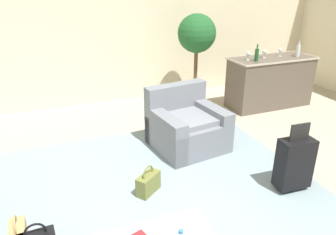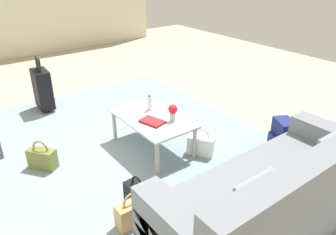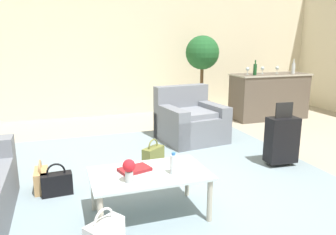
{
  "view_description": "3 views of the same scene",
  "coord_description": "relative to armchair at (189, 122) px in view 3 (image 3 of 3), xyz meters",
  "views": [
    {
      "loc": [
        -0.98,
        -2.29,
        2.33
      ],
      "look_at": [
        0.12,
        0.45,
        1.06
      ],
      "focal_mm": 35.0,
      "sensor_mm": 36.0,
      "label": 1
    },
    {
      "loc": [
        -3.39,
        1.51,
        2.21
      ],
      "look_at": [
        -0.86,
        -0.4,
        0.64
      ],
      "focal_mm": 35.0,
      "sensor_mm": 36.0,
      "label": 2
    },
    {
      "loc": [
        -1.14,
        -3.23,
        1.61
      ],
      "look_at": [
        -0.1,
        -0.13,
        0.85
      ],
      "focal_mm": 35.0,
      "sensor_mm": 36.0,
      "label": 3
    }
  ],
  "objects": [
    {
      "name": "bar_console",
      "position": [
        2.21,
        0.93,
        0.19
      ],
      "size": [
        1.63,
        0.67,
        0.95
      ],
      "color": "brown",
      "rests_on": "ground"
    },
    {
      "name": "ground_plane",
      "position": [
        -0.89,
        -1.67,
        -0.3
      ],
      "size": [
        12.0,
        12.0,
        0.0
      ],
      "primitive_type": "plane",
      "color": "#A89E89"
    },
    {
      "name": "wine_bottle_clear",
      "position": [
        2.67,
        0.8,
        0.77
      ],
      "size": [
        0.07,
        0.07,
        0.3
      ],
      "color": "silver",
      "rests_on": "bar_console"
    },
    {
      "name": "wine_glass_rightmost",
      "position": [
        2.77,
        0.91,
        0.76
      ],
      "size": [
        0.08,
        0.08,
        0.15
      ],
      "color": "silver",
      "rests_on": "bar_console"
    },
    {
      "name": "flower_vase",
      "position": [
        -1.51,
        -2.32,
        0.26
      ],
      "size": [
        0.11,
        0.11,
        0.21
      ],
      "color": "#B2B7BC",
      "rests_on": "coffee_table"
    },
    {
      "name": "coffee_table",
      "position": [
        -1.29,
        -2.17,
        0.08
      ],
      "size": [
        1.08,
        0.64,
        0.44
      ],
      "color": "silver",
      "rests_on": "ground"
    },
    {
      "name": "wine_bottle_green",
      "position": [
        1.74,
        0.8,
        0.77
      ],
      "size": [
        0.07,
        0.07,
        0.3
      ],
      "color": "#194C23",
      "rests_on": "bar_console"
    },
    {
      "name": "wine_glass_right_of_centre",
      "position": [
        2.4,
        0.97,
        0.76
      ],
      "size": [
        0.08,
        0.08,
        0.15
      ],
      "color": "silver",
      "rests_on": "bar_console"
    },
    {
      "name": "handbag_white",
      "position": [
        -1.77,
        -2.56,
        -0.17
      ],
      "size": [
        0.34,
        0.29,
        0.36
      ],
      "color": "white",
      "rests_on": "ground"
    },
    {
      "name": "handbag_olive",
      "position": [
        -0.89,
        -0.91,
        -0.17
      ],
      "size": [
        0.34,
        0.3,
        0.36
      ],
      "color": "olive",
      "rests_on": "ground"
    },
    {
      "name": "wall_back",
      "position": [
        -0.89,
        2.39,
        1.25
      ],
      "size": [
        10.24,
        0.12,
        3.1
      ],
      "primitive_type": "cube",
      "color": "beige",
      "rests_on": "ground"
    },
    {
      "name": "water_bottle",
      "position": [
        -1.09,
        -2.27,
        0.23
      ],
      "size": [
        0.06,
        0.06,
        0.2
      ],
      "color": "silver",
      "rests_on": "coffee_table"
    },
    {
      "name": "armchair",
      "position": [
        0.0,
        0.0,
        0.0
      ],
      "size": [
        1.07,
        1.03,
        0.88
      ],
      "color": "slate",
      "rests_on": "ground"
    },
    {
      "name": "handbag_tan",
      "position": [
        -2.28,
        -1.28,
        -0.17
      ],
      "size": [
        0.14,
        0.32,
        0.36
      ],
      "color": "tan",
      "rests_on": "ground"
    },
    {
      "name": "wine_glass_leftmost",
      "position": [
        1.65,
        0.93,
        0.76
      ],
      "size": [
        0.08,
        0.08,
        0.15
      ],
      "color": "silver",
      "rests_on": "bar_console"
    },
    {
      "name": "suitcase_black",
      "position": [
        0.71,
        -1.47,
        0.06
      ],
      "size": [
        0.41,
        0.25,
        0.85
      ],
      "color": "black",
      "rests_on": "ground"
    },
    {
      "name": "handbag_black",
      "position": [
        -2.12,
        -1.44,
        -0.17
      ],
      "size": [
        0.33,
        0.16,
        0.36
      ],
      "color": "black",
      "rests_on": "ground"
    },
    {
      "name": "wine_glass_left_of_centre",
      "position": [
        2.02,
        0.95,
        0.76
      ],
      "size": [
        0.08,
        0.08,
        0.15
      ],
      "color": "silver",
      "rests_on": "bar_console"
    },
    {
      "name": "area_rug",
      "position": [
        -1.49,
        -1.47,
        -0.3
      ],
      "size": [
        5.2,
        4.4,
        0.01
      ],
      "primitive_type": "cube",
      "color": "gray",
      "rests_on": "ground"
    },
    {
      "name": "coffee_table_book",
      "position": [
        -1.41,
        -2.09,
        0.15
      ],
      "size": [
        0.32,
        0.25,
        0.03
      ],
      "primitive_type": "cube",
      "rotation": [
        0.0,
        0.0,
        0.28
      ],
      "color": "maroon",
      "rests_on": "coffee_table"
    },
    {
      "name": "potted_ficus",
      "position": [
        0.91,
        1.53,
        0.92
      ],
      "size": [
        0.71,
        0.71,
        1.74
      ],
      "color": "#84664C",
      "rests_on": "ground"
    }
  ]
}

